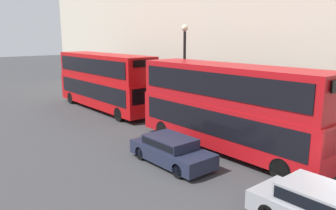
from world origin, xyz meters
TOP-DOWN VIEW (x-y plane):
  - bus_leading at (1.60, 6.93)m, footprint 2.59×10.94m
  - bus_second_in_queue at (1.60, 19.76)m, footprint 2.59×11.29m
  - car_dark_sedan at (-1.80, 0.19)m, footprint 1.88×4.61m
  - car_hatchback at (-1.80, 7.41)m, footprint 1.81×4.31m
  - street_lamp at (3.53, 12.34)m, footprint 0.44×0.44m

SIDE VIEW (x-z plane):
  - car_hatchback at x=-1.80m, z-range 0.04..1.34m
  - car_dark_sedan at x=-1.80m, z-range 0.04..1.47m
  - bus_leading at x=1.60m, z-range 0.23..4.70m
  - bus_second_in_queue at x=1.60m, z-range 0.23..4.72m
  - street_lamp at x=3.53m, z-range 0.77..7.38m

